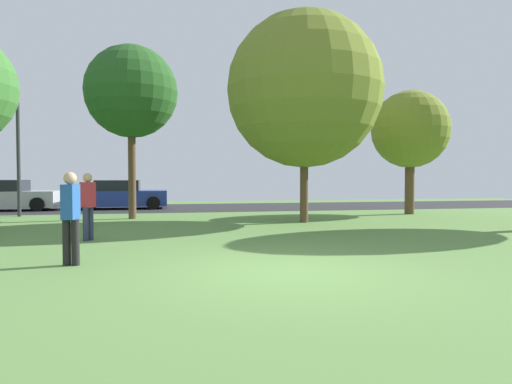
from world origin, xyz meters
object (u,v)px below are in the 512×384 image
person_bystander (71,214)px  oak_tree_left (304,90)px  person_catcher (88,203)px  street_lamp_post (19,160)px  maple_tree_far (131,92)px  parked_car_blue (122,196)px  parked_car_silver (5,197)px  maple_tree_near (410,130)px

person_bystander → oak_tree_left: bearing=-30.4°
person_catcher → street_lamp_post: size_ratio=0.37×
maple_tree_far → parked_car_blue: bearing=99.4°
maple_tree_far → person_catcher: maple_tree_far is taller
parked_car_silver → street_lamp_post: size_ratio=0.99×
maple_tree_near → parked_car_silver: 18.55m
maple_tree_near → street_lamp_post: size_ratio=1.16×
maple_tree_near → maple_tree_far: bearing=179.8°
parked_car_silver → parked_car_blue: 5.21m
maple_tree_near → person_catcher: maple_tree_near is taller
parked_car_silver → parked_car_blue: parked_car_silver is taller
oak_tree_left → street_lamp_post: size_ratio=1.61×
person_bystander → street_lamp_post: bearing=34.6°
parked_car_silver → parked_car_blue: (5.20, 0.23, -0.01)m
person_bystander → maple_tree_far: bearing=11.5°
person_catcher → parked_car_blue: 11.39m
maple_tree_far → street_lamp_post: 5.45m
parked_car_blue → oak_tree_left: bearing=-49.8°
maple_tree_far → person_catcher: 6.98m
maple_tree_near → parked_car_silver: bearing=163.0°
maple_tree_far → maple_tree_near: size_ratio=1.24×
oak_tree_left → person_bystander: bearing=-134.3°
oak_tree_left → parked_car_silver: (-12.08, 7.89, -3.90)m
person_bystander → parked_car_silver: size_ratio=0.37×
maple_tree_far → street_lamp_post: maple_tree_far is taller
maple_tree_near → person_bystander: (-11.78, -9.02, -2.64)m
maple_tree_far → parked_car_blue: (-0.92, 5.57, -4.09)m
maple_tree_near → person_catcher: size_ratio=3.12×
parked_car_silver → street_lamp_post: (1.64, -3.50, 1.59)m
maple_tree_near → person_catcher: (-12.02, -5.78, -2.64)m
person_catcher → street_lamp_post: street_lamp_post is taller
maple_tree_far → person_catcher: (-0.63, -5.81, -3.82)m
street_lamp_post → parked_car_silver: bearing=115.1°
person_bystander → parked_car_silver: 15.49m
maple_tree_far → street_lamp_post: size_ratio=1.44×
maple_tree_near → person_bystander: bearing=-142.6°
maple_tree_far → person_bystander: maple_tree_far is taller
maple_tree_far → person_bystander: (-0.38, -9.05, -3.82)m
maple_tree_far → oak_tree_left: 6.48m
person_catcher → parked_car_blue: bearing=127.0°
oak_tree_left → parked_car_blue: bearing=130.2°
parked_car_silver → person_catcher: bearing=-63.7°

